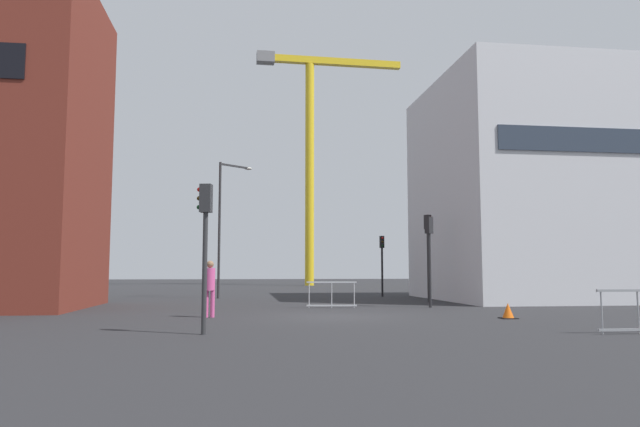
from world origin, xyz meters
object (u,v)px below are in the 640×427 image
construction_crane (312,135)px  traffic_light_crosswalk (382,255)px  traffic_light_verge (428,244)px  traffic_light_island (429,246)px  streetlamp_tall (224,217)px  traffic_light_near (205,232)px  pedestrian_walking (210,284)px  traffic_cone_by_barrier (508,311)px

construction_crane → traffic_light_crosswalk: size_ratio=6.70×
traffic_light_verge → traffic_light_island: 4.05m
streetlamp_tall → traffic_light_near: (0.07, -18.32, -2.03)m
construction_crane → traffic_light_verge: (1.93, -30.94, -12.51)m
traffic_light_crosswalk → pedestrian_walking: size_ratio=1.91×
traffic_light_crosswalk → streetlamp_tall: bearing=-176.0°
traffic_light_near → traffic_light_island: 12.55m
traffic_light_island → construction_crane: bearing=91.2°
streetlamp_tall → traffic_light_crosswalk: (9.17, 0.64, -2.10)m
traffic_light_island → traffic_light_crosswalk: traffic_light_island is taller
construction_crane → traffic_cone_by_barrier: construction_crane is taller
traffic_light_near → traffic_light_verge: size_ratio=0.87×
streetlamp_tall → traffic_light_crosswalk: streetlamp_tall is taller
traffic_light_island → traffic_light_crosswalk: bearing=87.7°
streetlamp_tall → traffic_cone_by_barrier: bearing=-57.6°
construction_crane → pedestrian_walking: (-8.09, -38.67, -14.25)m
construction_crane → streetlamp_tall: construction_crane is taller
traffic_light_near → traffic_light_verge: traffic_light_verge is taller
streetlamp_tall → traffic_light_island: size_ratio=2.00×
traffic_light_crosswalk → traffic_cone_by_barrier: (0.30, -15.58, -2.17)m
traffic_light_near → traffic_light_island: bearing=46.2°
traffic_light_island → traffic_cone_by_barrier: traffic_light_island is taller
construction_crane → traffic_light_near: size_ratio=6.46×
traffic_light_verge → traffic_cone_by_barrier: bearing=-93.1°
construction_crane → traffic_light_near: bearing=-100.3°
streetlamp_tall → traffic_light_near: 18.43m
traffic_light_verge → traffic_light_island: size_ratio=1.12×
traffic_light_island → traffic_light_verge: bearing=72.6°
construction_crane → traffic_light_crosswalk: bearing=-87.4°
construction_crane → traffic_cone_by_barrier: (1.42, -40.46, -15.11)m
construction_crane → traffic_light_verge: bearing=-86.4°
traffic_light_island → traffic_light_crosswalk: 9.92m
traffic_light_verge → traffic_light_near: bearing=-127.5°
streetlamp_tall → traffic_light_island: 12.91m
traffic_light_near → traffic_light_island: size_ratio=0.97×
construction_crane → traffic_light_near: (-7.97, -43.84, -12.86)m
streetlamp_tall → traffic_light_verge: bearing=-28.5°
traffic_light_near → streetlamp_tall: bearing=90.2°
construction_crane → traffic_light_island: size_ratio=6.28×
construction_crane → traffic_light_island: 37.07m
traffic_cone_by_barrier → construction_crane: bearing=92.0°
streetlamp_tall → pedestrian_walking: 13.58m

